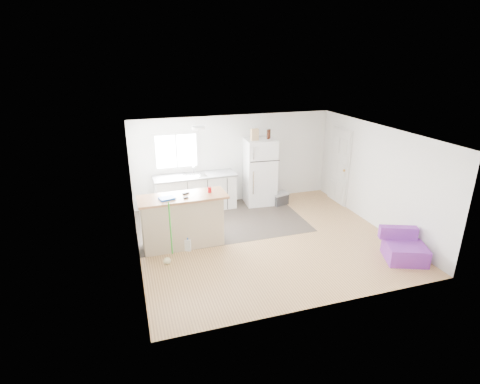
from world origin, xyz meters
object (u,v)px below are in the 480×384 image
(kitchen_cabinets, at_px, (196,192))
(purple_seat, at_px, (404,249))
(refrigerator, at_px, (260,172))
(cleaner_jug, at_px, (188,245))
(blue_tray, at_px, (167,198))
(cardboard_box, at_px, (255,135))
(bottle_left, at_px, (268,134))
(peninsula, at_px, (182,221))
(mop, at_px, (168,252))
(cooler, at_px, (280,198))
(red_cup, at_px, (210,190))
(bottle_right, at_px, (269,134))

(kitchen_cabinets, relative_size, purple_seat, 2.25)
(kitchen_cabinets, relative_size, refrigerator, 1.20)
(cleaner_jug, distance_m, blue_tray, 1.09)
(refrigerator, xyz_separation_m, cardboard_box, (-0.19, -0.09, 1.05))
(bottle_left, bearing_deg, kitchen_cabinets, 176.85)
(cleaner_jug, bearing_deg, peninsula, 123.58)
(purple_seat, xyz_separation_m, cleaner_jug, (-4.09, 1.66, -0.09))
(kitchen_cabinets, height_order, cardboard_box, cardboard_box)
(bottle_left, bearing_deg, cleaner_jug, -141.63)
(refrigerator, xyz_separation_m, bottle_left, (0.20, -0.05, 1.02))
(refrigerator, bearing_deg, kitchen_cabinets, -178.03)
(kitchen_cabinets, height_order, mop, mop)
(cooler, bearing_deg, cleaner_jug, -163.69)
(mop, bearing_deg, red_cup, 40.67)
(kitchen_cabinets, xyz_separation_m, red_cup, (-0.03, -1.84, 0.71))
(refrigerator, distance_m, mop, 3.82)
(peninsula, height_order, purple_seat, peninsula)
(refrigerator, distance_m, cardboard_box, 1.07)
(kitchen_cabinets, bearing_deg, purple_seat, -48.76)
(cleaner_jug, xyz_separation_m, red_cup, (0.58, 0.31, 1.06))
(cleaner_jug, distance_m, cardboard_box, 3.48)
(red_cup, xyz_separation_m, bottle_right, (2.06, 1.80, 0.73))
(purple_seat, bearing_deg, cooler, 131.17)
(cleaner_jug, xyz_separation_m, cardboard_box, (2.19, 2.01, 1.81))
(peninsula, bearing_deg, bottle_right, 33.01)
(cooler, xyz_separation_m, red_cup, (-2.30, -1.49, 1.02))
(peninsula, xyz_separation_m, refrigerator, (2.42, 1.82, 0.32))
(peninsula, distance_m, cardboard_box, 3.14)
(peninsula, distance_m, cooler, 3.32)
(kitchen_cabinets, distance_m, bottle_left, 2.44)
(kitchen_cabinets, distance_m, cooler, 2.31)
(cleaner_jug, distance_m, bottle_left, 3.74)
(kitchen_cabinets, bearing_deg, bottle_right, -2.30)
(kitchen_cabinets, distance_m, refrigerator, 1.82)
(purple_seat, bearing_deg, kitchen_cabinets, 154.30)
(peninsula, height_order, bottle_right, bottle_right)
(cleaner_jug, distance_m, bottle_right, 3.82)
(bottle_right, bearing_deg, cleaner_jug, -141.32)
(cooler, height_order, mop, mop)
(red_cup, height_order, bottle_left, bottle_left)
(blue_tray, xyz_separation_m, cardboard_box, (2.53, 1.82, 0.80))
(purple_seat, distance_m, cleaner_jug, 4.41)
(cleaner_jug, bearing_deg, refrigerator, 65.86)
(peninsula, relative_size, cleaner_jug, 5.97)
(kitchen_cabinets, relative_size, blue_tray, 7.17)
(red_cup, bearing_deg, cleaner_jug, -151.56)
(cleaner_jug, bearing_deg, cardboard_box, 67.06)
(peninsula, height_order, red_cup, red_cup)
(cooler, relative_size, red_cup, 4.22)
(bottle_left, distance_m, bottle_right, 0.09)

